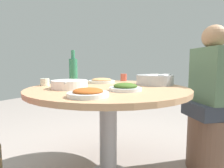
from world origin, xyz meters
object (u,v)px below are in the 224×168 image
object	(u,v)px
rice_bowl	(155,80)
soup_bowl	(70,84)
stool_for_diner_left	(208,143)
dish_greens	(125,87)
dish_shrimp	(102,81)
dish_stirfry	(88,93)
tea_cup_near	(124,77)
tea_cup_far	(45,82)
diner_left	(212,79)
round_dining_table	(108,104)
green_bottle	(73,70)

from	to	relation	value
rice_bowl	soup_bowl	distance (m)	0.70
stool_for_diner_left	dish_greens	bearing A→B (deg)	-122.56
rice_bowl	dish_greens	bearing A→B (deg)	-95.34
dish_shrimp	dish_stirfry	bearing A→B (deg)	-59.58
rice_bowl	tea_cup_near	size ratio (longest dim) A/B	4.11
dish_greens	tea_cup_far	world-z (taller)	tea_cup_far
tea_cup_near	diner_left	size ratio (longest dim) A/B	0.10
dish_shrimp	dish_greens	world-z (taller)	dish_greens
tea_cup_far	round_dining_table	bearing A→B (deg)	22.61
round_dining_table	tea_cup_near	bearing A→B (deg)	106.52
dish_shrimp	dish_greens	bearing A→B (deg)	-37.71
green_bottle	stool_for_diner_left	world-z (taller)	green_bottle
dish_greens	stool_for_diner_left	distance (m)	0.97
diner_left	dish_shrimp	bearing A→B (deg)	-157.63
soup_bowl	tea_cup_far	xyz separation A→B (m)	(-0.29, 0.01, 0.00)
rice_bowl	soup_bowl	size ratio (longest dim) A/B	1.20
round_dining_table	stool_for_diner_left	bearing A→B (deg)	42.93
soup_bowl	diner_left	bearing A→B (deg)	44.32
dish_shrimp	tea_cup_near	distance (m)	0.29
dish_shrimp	green_bottle	bearing A→B (deg)	-139.86
tea_cup_far	diner_left	world-z (taller)	diner_left
soup_bowl	dish_shrimp	bearing A→B (deg)	95.77
dish_stirfry	green_bottle	world-z (taller)	green_bottle
tea_cup_near	stool_for_diner_left	bearing A→B (deg)	6.02
dish_stirfry	stool_for_diner_left	bearing A→B (deg)	63.26
rice_bowl	diner_left	distance (m)	0.47
dish_greens	round_dining_table	bearing A→B (deg)	154.17
rice_bowl	diner_left	xyz separation A→B (m)	(0.40, 0.25, 0.00)
rice_bowl	stool_for_diner_left	distance (m)	0.72
green_bottle	round_dining_table	bearing A→B (deg)	-9.46
round_dining_table	tea_cup_far	size ratio (longest dim) A/B	16.46
round_dining_table	stool_for_diner_left	size ratio (longest dim) A/B	2.55
round_dining_table	green_bottle	bearing A→B (deg)	170.54
dish_greens	tea_cup_near	bearing A→B (deg)	119.96
rice_bowl	tea_cup_far	bearing A→B (deg)	-142.90
diner_left	green_bottle	bearing A→B (deg)	-153.86
rice_bowl	dish_shrimp	size ratio (longest dim) A/B	1.24
dish_greens	green_bottle	xyz separation A→B (m)	(-0.62, 0.17, 0.10)
dish_greens	diner_left	distance (m)	0.82
rice_bowl	green_bottle	world-z (taller)	green_bottle
rice_bowl	stool_for_diner_left	xyz separation A→B (m)	(0.40, 0.25, -0.55)
dish_stirfry	tea_cup_far	xyz separation A→B (m)	(-0.62, 0.20, 0.01)
tea_cup_near	soup_bowl	bearing A→B (deg)	-92.74
dish_greens	tea_cup_far	distance (m)	0.68
green_bottle	tea_cup_near	distance (m)	0.53
tea_cup_near	rice_bowl	bearing A→B (deg)	-23.31
dish_stirfry	diner_left	xyz separation A→B (m)	(0.50, 0.99, 0.03)
green_bottle	tea_cup_near	xyz separation A→B (m)	(0.28, 0.44, -0.08)
soup_bowl	tea_cup_far	size ratio (longest dim) A/B	3.55
round_dining_table	dish_greens	xyz separation A→B (m)	(0.20, -0.10, 0.15)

